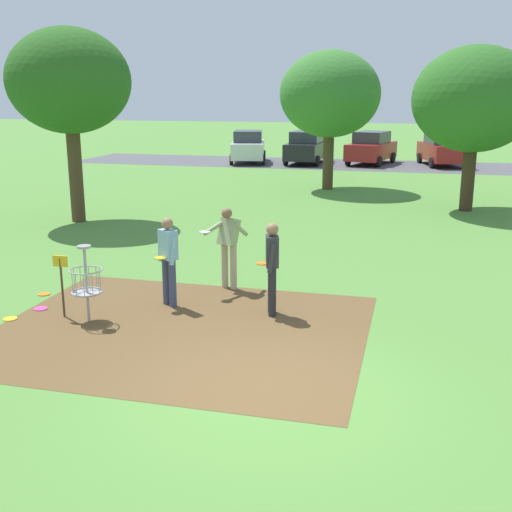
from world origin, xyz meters
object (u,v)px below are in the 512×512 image
(player_foreground_watching, at_px, (272,263))
(parked_car_center_left, at_px, (307,147))
(frisbee_near_basket, at_px, (10,319))
(frisbee_far_left, at_px, (41,309))
(parked_car_center_right, at_px, (371,148))
(disc_golf_basket, at_px, (84,280))
(tree_mid_center, at_px, (330,95))
(parked_car_leftmost, at_px, (248,147))
(player_waiting_left, at_px, (228,242))
(tree_near_left, at_px, (69,82))
(frisbee_mid_grass, at_px, (44,294))
(parked_car_rightmost, at_px, (442,149))
(player_waiting_right, at_px, (168,256))
(tree_near_right, at_px, (475,100))

(player_foreground_watching, relative_size, parked_car_center_left, 0.40)
(frisbee_near_basket, bearing_deg, parked_car_center_left, 88.47)
(player_foreground_watching, relative_size, frisbee_far_left, 6.68)
(parked_car_center_right, bearing_deg, disc_golf_basket, -96.22)
(tree_mid_center, bearing_deg, parked_car_leftmost, 122.60)
(player_foreground_watching, xyz_separation_m, frisbee_far_left, (-4.28, -0.81, -0.96))
(player_waiting_left, bearing_deg, parked_car_leftmost, 104.04)
(tree_near_left, bearing_deg, frisbee_mid_grass, -65.60)
(frisbee_mid_grass, bearing_deg, player_waiting_left, 20.77)
(tree_mid_center, relative_size, parked_car_rightmost, 1.25)
(tree_near_left, relative_size, parked_car_center_left, 1.38)
(parked_car_leftmost, xyz_separation_m, parked_car_center_left, (3.39, 0.30, 0.00))
(player_waiting_right, xyz_separation_m, frisbee_mid_grass, (-2.71, -0.02, -0.96))
(player_waiting_left, distance_m, frisbee_near_basket, 4.40)
(tree_near_right, bearing_deg, parked_car_center_left, 120.50)
(tree_near_left, height_order, parked_car_center_left, tree_near_left)
(parked_car_center_left, bearing_deg, disc_golf_basket, -88.60)
(frisbee_near_basket, height_order, tree_mid_center, tree_mid_center)
(player_waiting_left, distance_m, parked_car_leftmost, 24.55)
(disc_golf_basket, distance_m, player_waiting_left, 3.14)
(disc_golf_basket, height_order, frisbee_near_basket, disc_golf_basket)
(player_foreground_watching, height_order, player_waiting_left, same)
(parked_car_center_left, bearing_deg, player_waiting_right, -85.99)
(player_waiting_left, height_order, parked_car_rightmost, parked_car_rightmost)
(player_foreground_watching, xyz_separation_m, tree_mid_center, (-1.21, 15.80, 2.92))
(frisbee_near_basket, distance_m, parked_car_rightmost, 28.95)
(disc_golf_basket, xyz_separation_m, parked_car_center_right, (2.97, 27.24, 0.17))
(tree_near_left, relative_size, tree_near_right, 1.07)
(tree_near_right, bearing_deg, parked_car_center_right, 106.99)
(player_foreground_watching, xyz_separation_m, frisbee_mid_grass, (-4.72, -0.00, -0.96))
(frisbee_near_basket, bearing_deg, player_foreground_watching, 17.69)
(frisbee_far_left, distance_m, parked_car_leftmost, 26.13)
(frisbee_near_basket, bearing_deg, tree_mid_center, 79.16)
(tree_near_left, height_order, parked_car_center_right, tree_near_left)
(player_foreground_watching, distance_m, player_waiting_left, 1.80)
(tree_near_right, xyz_separation_m, parked_car_center_right, (-4.31, 14.11, -2.81))
(disc_golf_basket, height_order, player_waiting_right, player_waiting_right)
(tree_mid_center, distance_m, parked_car_leftmost, 11.48)
(tree_mid_center, distance_m, parked_car_center_left, 10.41)
(disc_golf_basket, distance_m, player_foreground_watching, 3.35)
(player_waiting_right, relative_size, parked_car_center_left, 0.40)
(parked_car_leftmost, height_order, parked_car_rightmost, same)
(tree_near_right, bearing_deg, tree_near_left, -157.41)
(tree_near_left, distance_m, parked_car_rightmost, 22.80)
(player_waiting_right, distance_m, frisbee_far_left, 2.60)
(player_foreground_watching, relative_size, tree_mid_center, 0.30)
(tree_near_left, height_order, parked_car_leftmost, tree_near_left)
(tree_near_right, xyz_separation_m, parked_car_rightmost, (-0.42, 14.33, -2.81))
(player_foreground_watching, distance_m, parked_car_leftmost, 26.15)
(tree_near_right, bearing_deg, player_waiting_left, -116.74)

